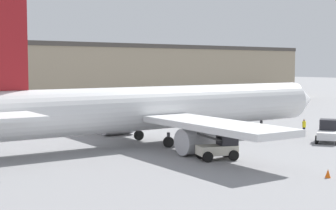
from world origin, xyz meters
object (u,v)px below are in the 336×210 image
object	(u,v)px
safety_cone_near	(328,173)
airplane	(158,108)
baggage_tug	(328,132)
belt_loader_truck	(220,146)
ground_crew_worker	(304,126)

from	to	relation	value
safety_cone_near	airplane	bearing A→B (deg)	89.61
airplane	baggage_tug	size ratio (longest dim) A/B	10.42
belt_loader_truck	ground_crew_worker	bearing A→B (deg)	36.58
baggage_tug	ground_crew_worker	bearing A→B (deg)	33.05
ground_crew_worker	belt_loader_truck	xyz separation A→B (m)	(-15.87, -4.44, 0.13)
airplane	ground_crew_worker	size ratio (longest dim) A/B	24.77
ground_crew_worker	safety_cone_near	world-z (taller)	ground_crew_worker
ground_crew_worker	safety_cone_near	distance (m)	19.74
safety_cone_near	ground_crew_worker	bearing A→B (deg)	41.54
belt_loader_truck	safety_cone_near	xyz separation A→B (m)	(1.10, -8.64, -0.71)
airplane	safety_cone_near	distance (m)	18.11
baggage_tug	safety_cone_near	size ratio (longest dim) A/B	6.95
ground_crew_worker	safety_cone_near	bearing A→B (deg)	6.21
airplane	safety_cone_near	xyz separation A→B (m)	(-0.12, -17.88, -2.88)
airplane	ground_crew_worker	distance (m)	15.58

